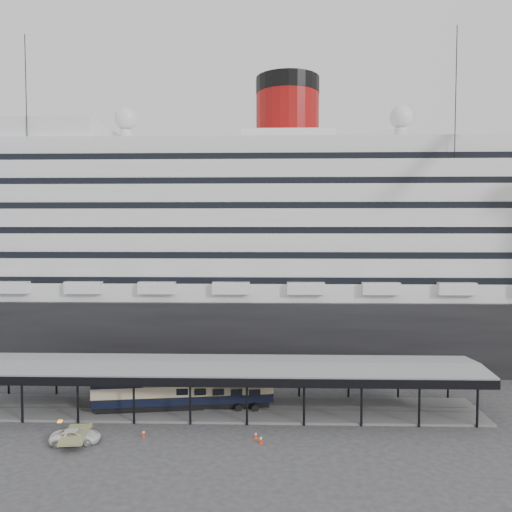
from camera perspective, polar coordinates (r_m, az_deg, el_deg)
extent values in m
plane|color=#323234|center=(52.81, -4.40, -19.02)|extent=(200.00, 200.00, 0.00)
cube|color=black|center=(82.20, -2.08, -7.37)|extent=(130.00, 30.00, 10.00)
cylinder|color=maroon|center=(82.64, 3.62, 15.29)|extent=(10.00, 10.00, 9.00)
cylinder|color=black|center=(83.91, 3.63, 18.80)|extent=(10.10, 10.10, 2.50)
sphere|color=silver|center=(85.83, -14.64, 14.94)|extent=(3.60, 3.60, 3.60)
sphere|color=silver|center=(85.24, 16.24, 15.01)|extent=(3.60, 3.60, 3.60)
cube|color=slate|center=(57.42, -3.86, -17.05)|extent=(56.00, 8.00, 0.24)
cube|color=slate|center=(56.69, -3.93, -17.14)|extent=(54.00, 0.08, 0.10)
cube|color=slate|center=(58.03, -3.79, -16.66)|extent=(54.00, 0.08, 0.10)
cube|color=black|center=(51.79, -4.36, -14.25)|extent=(56.00, 0.18, 0.90)
cube|color=black|center=(60.40, -3.46, -11.72)|extent=(56.00, 0.18, 0.90)
cube|color=slate|center=(55.88, -3.88, -12.17)|extent=(56.00, 9.00, 0.24)
cylinder|color=black|center=(78.47, -24.55, 5.51)|extent=(0.12, 0.12, 47.21)
cylinder|color=black|center=(73.46, 21.65, 5.76)|extent=(0.12, 0.12, 47.21)
imported|color=white|center=(52.04, -19.91, -18.80)|extent=(4.71, 2.63, 1.24)
cube|color=black|center=(57.80, -8.20, -16.48)|extent=(18.73, 4.68, 0.62)
cube|color=black|center=(57.54, -8.21, -15.73)|extent=(19.66, 5.15, 0.98)
cube|color=#C8B890|center=(57.21, -8.22, -14.72)|extent=(19.66, 5.19, 1.15)
cube|color=black|center=(56.98, -8.22, -14.00)|extent=(19.66, 5.15, 0.35)
cube|color=red|center=(51.87, -12.73, -19.49)|extent=(0.46, 0.46, 0.03)
cone|color=red|center=(51.73, -12.74, -19.12)|extent=(0.39, 0.39, 0.72)
cylinder|color=white|center=(51.71, -12.74, -19.05)|extent=(0.23, 0.23, 0.14)
cube|color=red|center=(49.39, 0.55, -20.61)|extent=(0.46, 0.46, 0.03)
cone|color=red|center=(49.24, 0.55, -20.18)|extent=(0.39, 0.39, 0.79)
cylinder|color=white|center=(49.21, 0.55, -20.10)|extent=(0.25, 0.25, 0.15)
cube|color=#FC360E|center=(50.42, -0.03, -20.10)|extent=(0.41, 0.41, 0.03)
cone|color=#FC360E|center=(50.29, -0.03, -19.75)|extent=(0.34, 0.34, 0.67)
cylinder|color=white|center=(50.27, -0.03, -19.68)|extent=(0.21, 0.21, 0.13)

